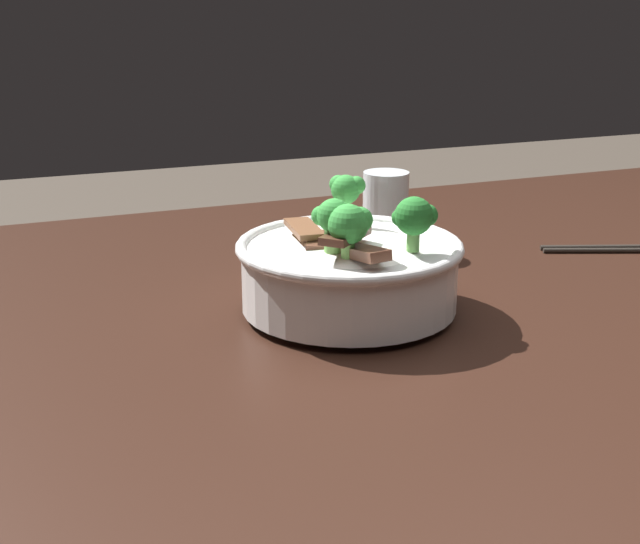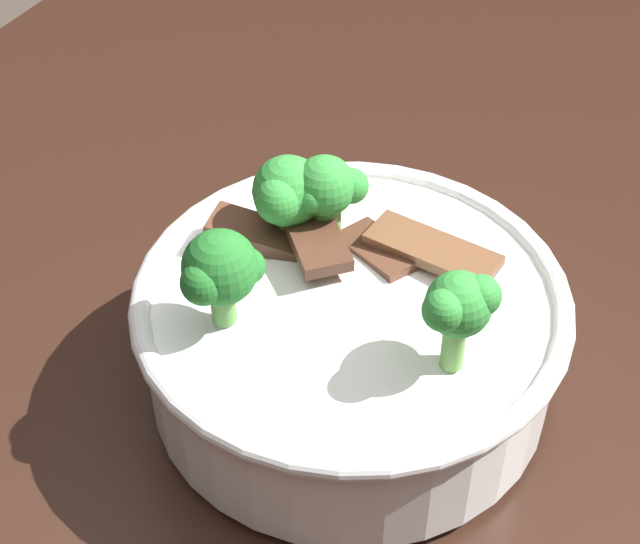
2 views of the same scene
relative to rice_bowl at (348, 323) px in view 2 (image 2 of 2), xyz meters
The scene contains 1 object.
rice_bowl is the anchor object (origin of this frame).
Camera 2 is at (0.23, 0.13, 1.27)m, focal length 56.21 mm.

